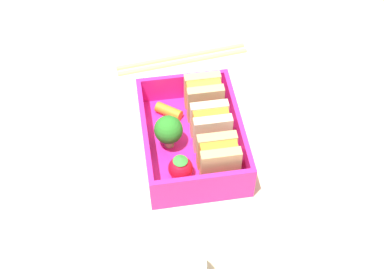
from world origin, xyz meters
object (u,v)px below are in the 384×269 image
(sandwich_center_left, at_px, (211,126))
(broccoli_floret, at_px, (168,129))
(chopstick_pair, at_px, (182,58))
(sandwich_left, at_px, (204,97))
(carrot_stick_far_left, at_px, (169,111))
(folded_napkin, at_px, (78,148))
(strawberry_far_left, at_px, (181,168))
(sandwich_center, at_px, (218,158))

(sandwich_center_left, xyz_separation_m, broccoli_floret, (-0.00, -0.05, 0.00))
(sandwich_center_left, relative_size, chopstick_pair, 0.27)
(chopstick_pair, bearing_deg, sandwich_left, 5.62)
(carrot_stick_far_left, relative_size, folded_napkin, 0.30)
(strawberry_far_left, bearing_deg, chopstick_pair, 171.23)
(broccoli_floret, relative_size, chopstick_pair, 0.24)
(sandwich_center, relative_size, chopstick_pair, 0.27)
(sandwich_left, xyz_separation_m, chopstick_pair, (-0.12, -0.01, -0.04))
(chopstick_pair, height_order, folded_napkin, chopstick_pair)
(strawberry_far_left, distance_m, folded_napkin, 0.14)
(carrot_stick_far_left, bearing_deg, sandwich_center, 24.65)
(sandwich_center_left, xyz_separation_m, strawberry_far_left, (0.05, -0.04, -0.01))
(carrot_stick_far_left, bearing_deg, sandwich_left, 89.94)
(sandwich_center, relative_size, strawberry_far_left, 1.50)
(chopstick_pair, bearing_deg, strawberry_far_left, -8.77)
(broccoli_floret, bearing_deg, carrot_stick_far_left, 173.02)
(sandwich_center, xyz_separation_m, folded_napkin, (-0.07, -0.17, -0.04))
(sandwich_left, distance_m, folded_napkin, 0.17)
(broccoli_floret, xyz_separation_m, folded_napkin, (-0.02, -0.12, -0.04))
(sandwich_center_left, distance_m, sandwich_center, 0.05)
(sandwich_left, height_order, broccoli_floret, sandwich_left)
(chopstick_pair, bearing_deg, broccoli_floret, -13.87)
(sandwich_center_left, bearing_deg, folded_napkin, -97.39)
(strawberry_far_left, bearing_deg, sandwich_left, 155.77)
(sandwich_left, relative_size, broccoli_floret, 1.13)
(broccoli_floret, height_order, chopstick_pair, broccoli_floret)
(sandwich_center_left, height_order, sandwich_center, same)
(sandwich_left, distance_m, sandwich_center, 0.10)
(sandwich_center_left, xyz_separation_m, sandwich_center, (0.05, 0.00, 0.00))
(sandwich_left, xyz_separation_m, carrot_stick_far_left, (-0.00, -0.05, -0.02))
(strawberry_far_left, xyz_separation_m, folded_napkin, (-0.07, -0.12, -0.03))
(sandwich_center, distance_m, folded_napkin, 0.19)
(chopstick_pair, relative_size, folded_napkin, 1.65)
(carrot_stick_far_left, bearing_deg, broccoli_floret, -6.98)
(sandwich_center_left, height_order, folded_napkin, sandwich_center_left)
(sandwich_center_left, bearing_deg, strawberry_far_left, -42.44)
(sandwich_center, relative_size, folded_napkin, 0.45)
(carrot_stick_far_left, height_order, broccoli_floret, broccoli_floret)
(sandwich_center, bearing_deg, broccoli_floret, -134.71)
(sandwich_center, xyz_separation_m, chopstick_pair, (-0.22, -0.01, -0.04))
(sandwich_center, bearing_deg, strawberry_far_left, -91.95)
(sandwich_center_left, xyz_separation_m, chopstick_pair, (-0.17, -0.01, -0.04))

